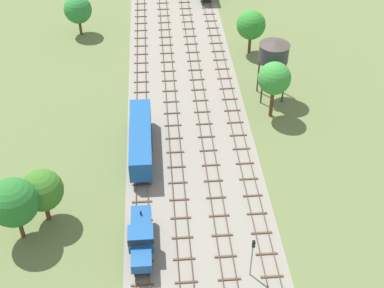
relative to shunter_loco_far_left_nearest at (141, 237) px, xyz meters
name	(u,v)px	position (x,y,z in m)	size (l,w,h in m)	color
ground_plane	(181,60)	(6.70, 40.83, -2.01)	(480.00, 480.00, 0.00)	#5B6B3D
ballast_bed	(181,60)	(6.70, 40.83, -2.01)	(17.40, 176.00, 0.01)	gray
track_far_left	(141,58)	(0.00, 41.83, -1.87)	(2.40, 126.00, 0.29)	#47382D
track_left	(167,57)	(4.47, 41.83, -1.87)	(2.40, 126.00, 0.29)	#47382D
track_centre_left	(193,56)	(8.93, 41.83, -1.87)	(2.40, 126.00, 0.29)	#47382D
track_centre	(219,55)	(13.40, 41.83, -1.87)	(2.40, 126.00, 0.29)	#47382D
shunter_loco_far_left_nearest	(141,237)	(0.00, 0.00, 0.00)	(2.74, 8.46, 3.10)	#194C8C
freight_boxcar_far_left_near	(141,138)	(0.01, 16.63, 0.44)	(2.87, 14.00, 3.60)	#194C8C
water_tower	(274,52)	(19.59, 28.75, 5.69)	(4.54, 4.54, 9.36)	#2D2826
signal_post_nearest	(252,253)	(11.17, -4.23, 1.47)	(0.28, 0.47, 5.50)	gray
lineside_tree_0	(251,25)	(18.74, 42.65, 3.18)	(4.93, 4.93, 7.68)	#4C331E
lineside_tree_1	(78,10)	(-10.99, 51.94, 2.78)	(4.98, 4.98, 7.30)	#4C331E
lineside_tree_2	(274,79)	(18.78, 23.73, 4.29)	(4.64, 4.64, 8.67)	#4C331E
lineside_tree_3	(14,203)	(-13.23, 2.91, 3.38)	(5.34, 5.34, 8.08)	#4C331E
lineside_tree_4	(42,190)	(-10.77, 5.45, 2.56)	(4.78, 4.78, 6.99)	#4C331E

